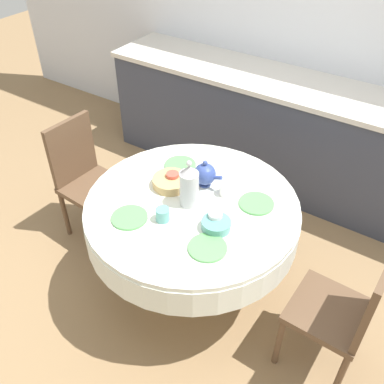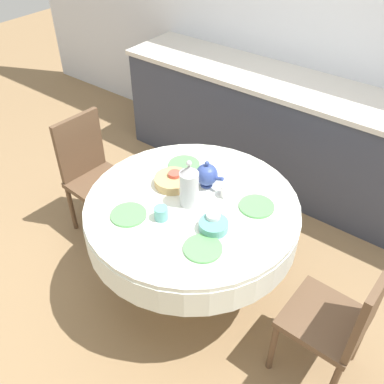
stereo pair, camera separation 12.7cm
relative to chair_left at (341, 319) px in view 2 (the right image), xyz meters
name	(u,v)px [view 2 (the right image)]	position (x,y,z in m)	size (l,w,h in m)	color
ground_plane	(192,285)	(-0.98, 0.03, -0.51)	(12.00, 12.00, 0.00)	#8E704C
wall_back	(335,26)	(-0.98, 1.81, 0.79)	(7.00, 0.05, 2.60)	silver
kitchen_counter	(298,138)	(-0.98, 1.48, -0.04)	(3.24, 0.64, 0.94)	#383D4C
dining_table	(192,218)	(-0.98, 0.03, 0.12)	(1.27, 1.27, 0.76)	olive
chair_left	(341,319)	(0.00, 0.00, 0.00)	(0.41, 0.41, 0.92)	brown
chair_right	(92,171)	(-1.95, 0.09, 0.00)	(0.43, 0.43, 0.92)	brown
plate_near_left	(129,215)	(-1.19, -0.28, 0.26)	(0.20, 0.20, 0.01)	#5BA85B
cup_near_left	(161,213)	(-1.03, -0.18, 0.29)	(0.08, 0.08, 0.08)	#5BA39E
plate_near_right	(203,248)	(-0.71, -0.23, 0.26)	(0.20, 0.20, 0.01)	#5BA85B
cup_near_right	(213,219)	(-0.77, -0.05, 0.29)	(0.08, 0.08, 0.08)	white
plate_far_left	(184,165)	(-1.24, 0.29, 0.26)	(0.20, 0.20, 0.01)	#5BA85B
cup_far_left	(175,178)	(-1.17, 0.11, 0.29)	(0.08, 0.08, 0.08)	#CC4C3D
plate_far_right	(257,206)	(-0.66, 0.22, 0.26)	(0.20, 0.20, 0.01)	#5BA85B
cup_far_right	(227,191)	(-0.85, 0.20, 0.29)	(0.08, 0.08, 0.08)	white
coffee_carafe	(189,185)	(-0.99, 0.01, 0.38)	(0.11, 0.11, 0.30)	#B2B2B7
teapot	(207,175)	(-1.00, 0.21, 0.33)	(0.19, 0.14, 0.18)	#33478E
bread_basket	(173,181)	(-1.17, 0.09, 0.28)	(0.22, 0.22, 0.05)	tan
fruit_bowl	(213,226)	(-0.75, -0.08, 0.27)	(0.16, 0.16, 0.05)	#569993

